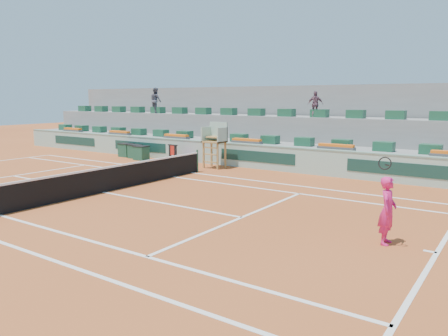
{
  "coord_description": "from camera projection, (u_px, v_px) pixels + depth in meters",
  "views": [
    {
      "loc": [
        13.35,
        -11.03,
        3.63
      ],
      "look_at": [
        4.0,
        2.5,
        1.0
      ],
      "focal_mm": 35.0,
      "sensor_mm": 36.0,
      "label": 1
    }
  ],
  "objects": [
    {
      "name": "tennis_player",
      "position": [
        387.0,
        210.0,
        10.89
      ],
      "size": [
        0.46,
        0.89,
        2.28
      ],
      "color": "#E31D6D",
      "rests_on": "ground"
    },
    {
      "name": "spectator_left",
      "position": [
        156.0,
        100.0,
        30.48
      ],
      "size": [
        1.05,
        0.94,
        1.77
      ],
      "primitive_type": "imported",
      "rotation": [
        0.0,
        0.0,
        2.77
      ],
      "color": "#494955",
      "rests_on": "seating_tier_upper"
    },
    {
      "name": "umpire_chair",
      "position": [
        215.0,
        139.0,
        22.87
      ],
      "size": [
        1.1,
        0.9,
        2.4
      ],
      "color": "olive",
      "rests_on": "ground"
    },
    {
      "name": "ground",
      "position": [
        103.0,
        192.0,
        17.03
      ],
      "size": [
        90.0,
        90.0,
        0.0
      ],
      "primitive_type": "plane",
      "color": "#97441D",
      "rests_on": "ground"
    },
    {
      "name": "tennis_net",
      "position": [
        103.0,
        179.0,
        16.95
      ],
      "size": [
        0.1,
        11.97,
        1.1
      ],
      "color": "black",
      "rests_on": "ground"
    },
    {
      "name": "player_bag",
      "position": [
        186.0,
        159.0,
        24.84
      ],
      "size": [
        0.96,
        0.43,
        0.43
      ],
      "primitive_type": "cube",
      "color": "#E31D6D",
      "rests_on": "ground"
    },
    {
      "name": "stadium_back_wall",
      "position": [
        274.0,
        121.0,
        27.97
      ],
      "size": [
        36.0,
        0.4,
        4.4
      ],
      "primitive_type": "cube",
      "color": "gray",
      "rests_on": "ground"
    },
    {
      "name": "seat_row_upper",
      "position": [
        256.0,
        112.0,
        26.09
      ],
      "size": [
        32.9,
        0.6,
        0.44
      ],
      "color": "#1A4E32",
      "rests_on": "seating_tier_upper"
    },
    {
      "name": "seating_tier_lower",
      "position": [
        247.0,
        150.0,
        25.62
      ],
      "size": [
        36.0,
        4.0,
        1.2
      ],
      "primitive_type": "cube",
      "color": "gray",
      "rests_on": "ground"
    },
    {
      "name": "advertising_hoarding",
      "position": [
        227.0,
        154.0,
        23.82
      ],
      "size": [
        36.0,
        0.34,
        1.26
      ],
      "color": "#95BBAB",
      "rests_on": "ground"
    },
    {
      "name": "seating_tier_upper",
      "position": [
        261.0,
        137.0,
        26.81
      ],
      "size": [
        36.0,
        2.4,
        2.6
      ],
      "primitive_type": "cube",
      "color": "gray",
      "rests_on": "ground"
    },
    {
      "name": "towel_rack",
      "position": [
        173.0,
        152.0,
        24.86
      ],
      "size": [
        0.67,
        0.11,
        1.03
      ],
      "color": "black",
      "rests_on": "ground"
    },
    {
      "name": "seat_row_lower",
      "position": [
        239.0,
        138.0,
        24.76
      ],
      "size": [
        32.9,
        0.6,
        0.44
      ],
      "color": "#1A4E32",
      "rests_on": "seating_tier_lower"
    },
    {
      "name": "flower_planters",
      "position": [
        210.0,
        139.0,
        24.97
      ],
      "size": [
        26.8,
        0.36,
        0.28
      ],
      "color": "#4D4D4D",
      "rests_on": "seating_tier_lower"
    },
    {
      "name": "spectator_mid",
      "position": [
        315.0,
        104.0,
        23.71
      ],
      "size": [
        0.9,
        0.66,
        1.42
      ],
      "primitive_type": "imported",
      "rotation": [
        0.0,
        0.0,
        3.56
      ],
      "color": "#734D5D",
      "rests_on": "seating_tier_upper"
    },
    {
      "name": "court_lines",
      "position": [
        103.0,
        192.0,
        17.03
      ],
      "size": [
        23.89,
        11.09,
        0.01
      ],
      "color": "white",
      "rests_on": "ground"
    },
    {
      "name": "drink_cooler_a",
      "position": [
        141.0,
        153.0,
        25.95
      ],
      "size": [
        0.81,
        0.7,
        0.84
      ],
      "color": "#174531",
      "rests_on": "ground"
    },
    {
      "name": "drink_cooler_c",
      "position": [
        126.0,
        150.0,
        27.42
      ],
      "size": [
        0.83,
        0.72,
        0.84
      ],
      "color": "#174531",
      "rests_on": "ground"
    },
    {
      "name": "drink_cooler_b",
      "position": [
        135.0,
        151.0,
        26.71
      ],
      "size": [
        0.74,
        0.64,
        0.84
      ],
      "color": "#174531",
      "rests_on": "ground"
    }
  ]
}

